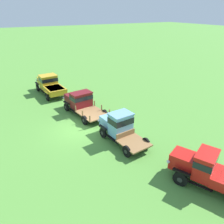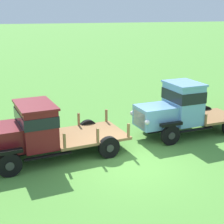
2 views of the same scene
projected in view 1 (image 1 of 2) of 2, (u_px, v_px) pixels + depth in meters
The scene contains 5 objects.
ground_plane at pixel (78, 130), 18.11m from camera, with size 240.00×240.00×0.00m, color #518E38.
vintage_truck_foreground_near at pixel (50, 84), 25.41m from camera, with size 5.77×2.61×2.13m.
vintage_truck_second_in_line at pixel (81, 102), 20.85m from camera, with size 5.80×2.87×2.03m.
vintage_truck_midrow_center at pixel (119, 126), 16.29m from camera, with size 4.83×2.29×2.27m.
vintage_truck_far_side at pixel (209, 171), 11.97m from camera, with size 4.89×3.40×2.09m.
Camera 1 is at (15.11, -5.19, 9.08)m, focal length 35.00 mm.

